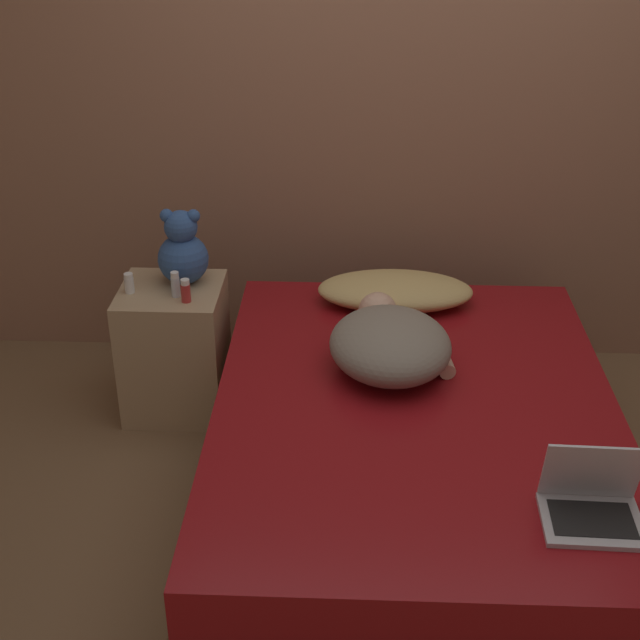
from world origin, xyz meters
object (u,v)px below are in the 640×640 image
laptop (592,502)px  bottle_red (186,291)px  bottle_white (129,283)px  pillow (395,291)px  teddy_bear (183,251)px  person_lying (390,342)px  bottle_clear (175,285)px

laptop → bottle_red: (-1.35, 1.13, 0.08)m
laptop → bottle_white: bearing=144.7°
pillow → teddy_bear: teddy_bear is taller
pillow → laptop: bearing=-68.7°
laptop → bottle_white: 1.99m
person_lying → bottle_red: (-0.80, 0.33, 0.03)m
teddy_bear → bottle_white: (-0.21, -0.11, -0.10)m
teddy_bear → bottle_red: (0.04, -0.18, -0.09)m
laptop → bottle_clear: (-1.39, 1.18, 0.08)m
bottle_clear → person_lying: bearing=-23.7°
bottle_clear → bottle_white: size_ratio=1.27×
laptop → pillow: bearing=113.1°
pillow → bottle_white: bearing=-174.3°
teddy_bear → bottle_red: bearing=-78.3°
bottle_clear → bottle_white: bottle_clear is taller
bottle_clear → bottle_red: bearing=-42.5°
bottle_white → laptop: bearing=-37.2°
bottle_red → teddy_bear: bearing=101.7°
pillow → bottle_red: 0.86m
teddy_bear → bottle_clear: bearing=-94.8°
person_lying → bottle_red: 0.86m
bottle_clear → bottle_red: bottle_clear is taller
pillow → bottle_red: bearing=-168.0°
teddy_bear → bottle_clear: teddy_bear is taller
bottle_clear → laptop: bearing=-40.2°
teddy_bear → person_lying: bearing=-31.2°
laptop → teddy_bear: teddy_bear is taller
person_lying → laptop: 0.98m
person_lying → teddy_bear: bearing=141.6°
bottle_clear → pillow: bearing=8.6°
person_lying → teddy_bear: teddy_bear is taller
pillow → bottle_red: bottle_red is taller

